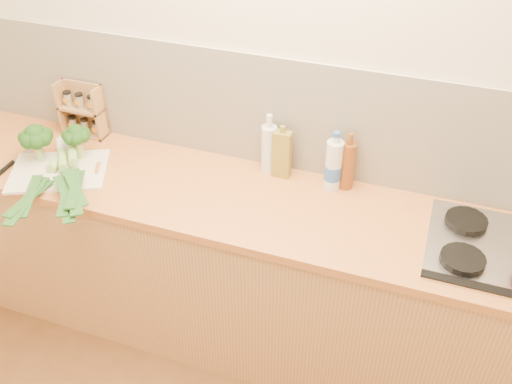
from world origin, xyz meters
TOP-DOWN VIEW (x-y plane):
  - room_shell at (0.00, 1.49)m, footprint 3.50×3.50m
  - counter at (0.00, 1.20)m, footprint 3.20×0.62m
  - gas_hob at (1.02, 1.20)m, footprint 0.58×0.50m
  - chopping_board at (-0.94, 1.09)m, footprint 0.53×0.47m
  - broccoli_left at (-1.06, 1.14)m, footprint 0.16×0.16m
  - broccoli_right at (-0.90, 1.22)m, footprint 0.13×0.13m
  - leek_front at (-0.95, 1.04)m, footprint 0.18×0.65m
  - leek_mid at (-0.88, 1.06)m, footprint 0.45×0.55m
  - leek_back at (-0.83, 1.07)m, footprint 0.39×0.52m
  - chefs_knife at (-1.18, 1.06)m, footprint 0.04×0.28m
  - spice_rack at (-1.01, 1.44)m, footprint 0.23×0.09m
  - oil_tin at (0.05, 1.41)m, footprint 0.08×0.05m
  - glass_bottle at (-0.02, 1.43)m, footprint 0.07×0.07m
  - amber_bottle at (0.34, 1.42)m, footprint 0.06×0.06m
  - water_bottle at (0.29, 1.40)m, footprint 0.08×0.08m

SIDE VIEW (x-z plane):
  - counter at x=0.00m, z-range 0.00..0.90m
  - chopping_board at x=-0.94m, z-range 0.90..0.91m
  - chefs_knife at x=-1.18m, z-range 0.90..0.92m
  - gas_hob at x=1.02m, z-range 0.89..0.93m
  - leek_front at x=-0.95m, z-range 0.92..0.96m
  - leek_mid at x=-0.88m, z-range 0.93..0.98m
  - leek_back at x=-0.83m, z-range 0.95..0.99m
  - water_bottle at x=0.29m, z-range 0.88..1.14m
  - oil_tin at x=0.05m, z-range 0.89..1.15m
  - amber_bottle at x=0.34m, z-range 0.88..1.16m
  - spice_rack at x=-1.01m, z-range 0.88..1.16m
  - glass_bottle at x=-0.02m, z-range 0.88..1.17m
  - broccoli_right at x=-0.90m, z-range 0.95..1.12m
  - broccoli_left at x=-1.06m, z-range 0.94..1.13m
  - room_shell at x=0.00m, z-range -0.58..2.92m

